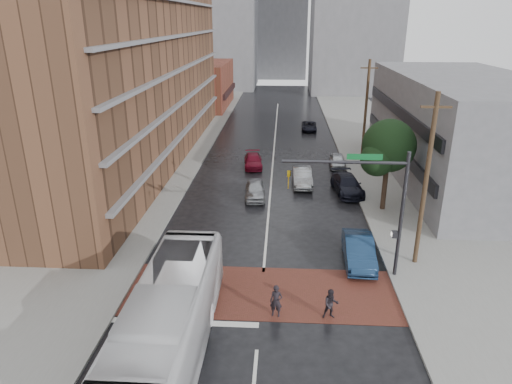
# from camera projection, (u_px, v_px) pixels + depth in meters

# --- Properties ---
(ground) EXTENTS (160.00, 160.00, 0.00)m
(ground) POSITION_uv_depth(u_px,v_px,m) (261.00, 297.00, 23.50)
(ground) COLOR black
(ground) RESTS_ON ground
(crosswalk) EXTENTS (14.00, 5.00, 0.02)m
(crosswalk) POSITION_uv_depth(u_px,v_px,m) (262.00, 292.00, 23.96)
(crosswalk) COLOR maroon
(crosswalk) RESTS_ON ground
(sidewalk_west) EXTENTS (9.00, 90.00, 0.15)m
(sidewalk_west) POSITION_uv_depth(u_px,v_px,m) (163.00, 156.00, 47.44)
(sidewalk_west) COLOR gray
(sidewalk_west) RESTS_ON ground
(sidewalk_east) EXTENTS (9.00, 90.00, 0.15)m
(sidewalk_east) POSITION_uv_depth(u_px,v_px,m) (387.00, 160.00, 46.16)
(sidewalk_east) COLOR gray
(sidewalk_east) RESTS_ON ground
(apartment_block) EXTENTS (10.00, 44.00, 28.00)m
(apartment_block) POSITION_uv_depth(u_px,v_px,m) (122.00, 12.00, 41.70)
(apartment_block) COLOR brown
(apartment_block) RESTS_ON ground
(storefront_west) EXTENTS (8.00, 16.00, 7.00)m
(storefront_west) POSITION_uv_depth(u_px,v_px,m) (203.00, 85.00, 73.31)
(storefront_west) COLOR brown
(storefront_west) RESTS_ON ground
(building_east) EXTENTS (11.00, 26.00, 9.00)m
(building_east) POSITION_uv_depth(u_px,v_px,m) (462.00, 129.00, 39.64)
(building_east) COLOR gray
(building_east) RESTS_ON ground
(distant_tower_west) EXTENTS (18.00, 16.00, 32.00)m
(distant_tower_west) POSITION_uv_depth(u_px,v_px,m) (211.00, 5.00, 91.37)
(distant_tower_west) COLOR gray
(distant_tower_west) RESTS_ON ground
(distant_tower_center) EXTENTS (12.00, 10.00, 24.00)m
(distant_tower_center) POSITION_uv_depth(u_px,v_px,m) (281.00, 25.00, 107.87)
(distant_tower_center) COLOR gray
(distant_tower_center) RESTS_ON ground
(street_tree) EXTENTS (4.20, 4.10, 6.90)m
(street_tree) POSITION_uv_depth(u_px,v_px,m) (389.00, 149.00, 32.57)
(street_tree) COLOR #332319
(street_tree) RESTS_ON ground
(signal_mast) EXTENTS (6.50, 0.30, 7.20)m
(signal_mast) POSITION_uv_depth(u_px,v_px,m) (376.00, 197.00, 23.82)
(signal_mast) COLOR #2D2D33
(signal_mast) RESTS_ON ground
(utility_pole_near) EXTENTS (1.60, 0.26, 10.00)m
(utility_pole_near) POSITION_uv_depth(u_px,v_px,m) (426.00, 181.00, 24.91)
(utility_pole_near) COLOR #473321
(utility_pole_near) RESTS_ON ground
(utility_pole_far) EXTENTS (1.60, 0.26, 10.00)m
(utility_pole_far) POSITION_uv_depth(u_px,v_px,m) (366.00, 112.00, 43.57)
(utility_pole_far) COLOR #473321
(utility_pole_far) RESTS_ON ground
(transit_bus) EXTENTS (2.93, 12.46, 3.47)m
(transit_bus) POSITION_uv_depth(u_px,v_px,m) (167.00, 325.00, 18.61)
(transit_bus) COLOR silver
(transit_bus) RESTS_ON ground
(pedestrian_a) EXTENTS (0.65, 0.48, 1.65)m
(pedestrian_a) POSITION_uv_depth(u_px,v_px,m) (276.00, 301.00, 21.76)
(pedestrian_a) COLOR black
(pedestrian_a) RESTS_ON ground
(pedestrian_b) EXTENTS (0.81, 0.67, 1.54)m
(pedestrian_b) POSITION_uv_depth(u_px,v_px,m) (331.00, 304.00, 21.64)
(pedestrian_b) COLOR black
(pedestrian_b) RESTS_ON ground
(car_travel_a) EXTENTS (1.82, 4.03, 1.34)m
(car_travel_a) POSITION_uv_depth(u_px,v_px,m) (255.00, 190.00, 36.35)
(car_travel_a) COLOR #9A9DA1
(car_travel_a) RESTS_ON ground
(car_travel_b) EXTENTS (1.73, 4.57, 1.49)m
(car_travel_b) POSITION_uv_depth(u_px,v_px,m) (302.00, 177.00, 39.17)
(car_travel_b) COLOR #96999D
(car_travel_b) RESTS_ON ground
(car_travel_c) EXTENTS (2.07, 4.28, 1.20)m
(car_travel_c) POSITION_uv_depth(u_px,v_px,m) (253.00, 161.00, 44.09)
(car_travel_c) COLOR maroon
(car_travel_c) RESTS_ON ground
(suv_travel) EXTENTS (1.99, 4.12, 1.13)m
(suv_travel) POSITION_uv_depth(u_px,v_px,m) (309.00, 126.00, 58.48)
(suv_travel) COLOR black
(suv_travel) RESTS_ON ground
(car_parked_near) EXTENTS (1.80, 4.76, 1.55)m
(car_parked_near) POSITION_uv_depth(u_px,v_px,m) (359.00, 250.00, 26.65)
(car_parked_near) COLOR #162D4D
(car_parked_near) RESTS_ON ground
(car_parked_mid) EXTENTS (2.62, 5.18, 1.44)m
(car_parked_mid) POSITION_uv_depth(u_px,v_px,m) (347.00, 184.00, 37.41)
(car_parked_mid) COLOR black
(car_parked_mid) RESTS_ON ground
(car_parked_far) EXTENTS (1.62, 3.76, 1.26)m
(car_parked_far) POSITION_uv_depth(u_px,v_px,m) (337.00, 161.00, 43.99)
(car_parked_far) COLOR #B7BBBF
(car_parked_far) RESTS_ON ground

